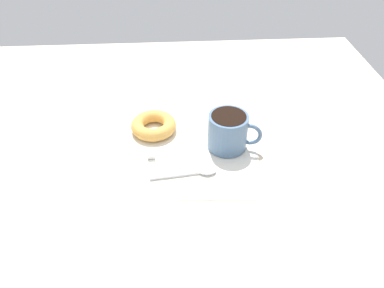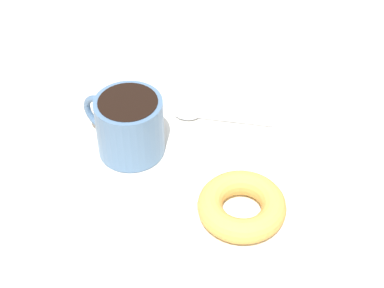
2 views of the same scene
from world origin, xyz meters
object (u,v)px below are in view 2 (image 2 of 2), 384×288
Objects in this scene: donut at (242,206)px; sugar_cube at (261,159)px; spoon at (202,116)px; coffee_cup at (129,125)px.

donut reaches higher than sugar_cube.
sugar_cube is at bearing -32.64° from spoon.
donut reaches higher than spoon.
donut is 9.27cm from sugar_cube.
coffee_cup is at bearing -130.20° from spoon.
coffee_cup is 17.87cm from sugar_cube.
donut is 18.32cm from spoon.
coffee_cup is 7.32× the size of sugar_cube.
spoon is at bearing 147.36° from sugar_cube.
donut is 6.61× the size of sugar_cube.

